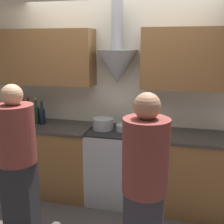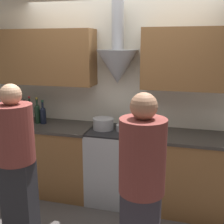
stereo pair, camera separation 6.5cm
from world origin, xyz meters
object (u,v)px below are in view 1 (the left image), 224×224
at_px(wine_bottle_4, 17,113).
at_px(stock_pot, 103,124).
at_px(wine_bottle_3, 11,111).
at_px(mixing_bowl, 125,127).
at_px(wine_bottle_8, 42,115).
at_px(wine_bottle_5, 24,113).
at_px(orange_fruit, 161,134).
at_px(person_foreground_left, 18,164).
at_px(wine_bottle_6, 29,113).
at_px(wine_bottle_7, 36,113).
at_px(wine_bottle_2, 4,112).
at_px(stove_range, 114,165).
at_px(person_foreground_right, 145,186).

height_order(wine_bottle_4, stock_pot, wine_bottle_4).
bearing_deg(stock_pot, wine_bottle_3, 178.58).
xyz_separation_m(wine_bottle_3, mixing_bowl, (1.59, -0.02, -0.11)).
relative_size(wine_bottle_8, mixing_bowl, 1.44).
xyz_separation_m(wine_bottle_5, stock_pot, (1.12, -0.03, -0.06)).
bearing_deg(wine_bottle_4, wine_bottle_3, 175.50).
bearing_deg(orange_fruit, person_foreground_left, -141.55).
height_order(wine_bottle_5, wine_bottle_6, wine_bottle_6).
bearing_deg(wine_bottle_4, wine_bottle_7, 0.41).
height_order(wine_bottle_2, wine_bottle_7, wine_bottle_7).
distance_m(wine_bottle_3, wine_bottle_7, 0.39).
xyz_separation_m(wine_bottle_5, orange_fruit, (1.84, -0.17, -0.09)).
height_order(stove_range, mixing_bowl, mixing_bowl).
bearing_deg(stock_pot, wine_bottle_8, 178.20).
bearing_deg(stock_pot, wine_bottle_6, 179.49).
xyz_separation_m(stock_pot, person_foreground_right, (0.69, -1.24, -0.11)).
bearing_deg(orange_fruit, wine_bottle_5, 174.60).
xyz_separation_m(wine_bottle_7, person_foreground_left, (0.42, -1.14, -0.18)).
relative_size(wine_bottle_3, person_foreground_left, 0.22).
height_order(wine_bottle_2, person_foreground_right, person_foreground_right).
relative_size(wine_bottle_3, person_foreground_right, 0.22).
relative_size(wine_bottle_4, mixing_bowl, 1.43).
bearing_deg(stove_range, wine_bottle_5, 178.67).
xyz_separation_m(orange_fruit, person_foreground_right, (-0.03, -1.10, -0.08)).
bearing_deg(person_foreground_right, stock_pot, 118.99).
relative_size(wine_bottle_4, wine_bottle_5, 1.01).
xyz_separation_m(wine_bottle_7, orange_fruit, (1.64, -0.17, -0.10)).
bearing_deg(person_foreground_right, wine_bottle_7, 141.84).
bearing_deg(person_foreground_left, wine_bottle_2, 128.61).
bearing_deg(mixing_bowl, stock_pot, -177.59).
bearing_deg(wine_bottle_2, wine_bottle_5, 3.94).
height_order(mixing_bowl, person_foreground_left, person_foreground_left).
bearing_deg(wine_bottle_5, person_foreground_left, -61.73).
height_order(wine_bottle_4, person_foreground_right, person_foreground_right).
bearing_deg(mixing_bowl, person_foreground_left, -124.80).
relative_size(stove_range, orange_fruit, 11.61).
relative_size(wine_bottle_8, orange_fruit, 3.92).
bearing_deg(wine_bottle_2, wine_bottle_3, 11.15).
distance_m(stock_pot, orange_fruit, 0.73).
relative_size(wine_bottle_2, wine_bottle_3, 0.93).
bearing_deg(stove_range, wine_bottle_2, 179.64).
distance_m(stove_range, wine_bottle_4, 1.47).
relative_size(wine_bottle_7, orange_fruit, 4.34).
bearing_deg(person_foreground_right, person_foreground_left, 173.82).
bearing_deg(wine_bottle_6, wine_bottle_7, 10.13).
bearing_deg(person_foreground_left, wine_bottle_4, 121.89).
xyz_separation_m(stove_range, wine_bottle_5, (-1.26, 0.03, 0.59)).
bearing_deg(wine_bottle_7, mixing_bowl, -0.72).
bearing_deg(mixing_bowl, wine_bottle_3, 179.24).
relative_size(stock_pot, person_foreground_left, 0.16).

